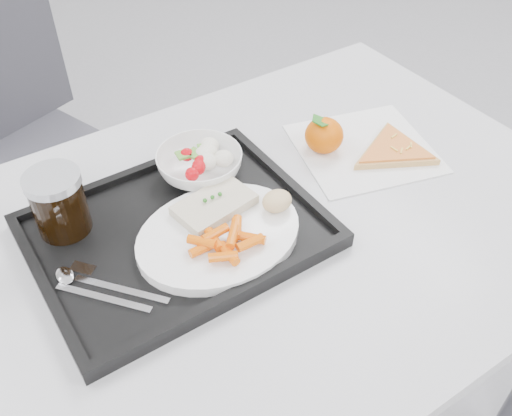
{
  "coord_description": "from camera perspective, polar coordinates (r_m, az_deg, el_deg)",
  "views": [
    {
      "loc": [
        -0.36,
        -0.27,
        1.42
      ],
      "look_at": [
        0.03,
        0.32,
        0.77
      ],
      "focal_mm": 40.0,
      "sensor_mm": 36.0,
      "label": 1
    }
  ],
  "objects": [
    {
      "name": "table",
      "position": [
        1.0,
        -0.8,
        -4.73
      ],
      "size": [
        1.2,
        0.8,
        0.75
      ],
      "color": "silver",
      "rests_on": "ground"
    },
    {
      "name": "chair",
      "position": [
        1.67,
        -22.71,
        7.38
      ],
      "size": [
        0.54,
        0.54,
        0.93
      ],
      "color": "#36353C",
      "rests_on": "ground"
    },
    {
      "name": "tray",
      "position": [
        0.94,
        -7.89,
        -2.45
      ],
      "size": [
        0.45,
        0.35,
        0.03
      ],
      "color": "black",
      "rests_on": "table"
    },
    {
      "name": "dinner_plate",
      "position": [
        0.9,
        -3.74,
        -2.75
      ],
      "size": [
        0.27,
        0.27,
        0.02
      ],
      "color": "white",
      "rests_on": "tray"
    },
    {
      "name": "fish_fillet",
      "position": [
        0.93,
        -4.18,
        0.32
      ],
      "size": [
        0.14,
        0.1,
        0.02
      ],
      "color": "beige",
      "rests_on": "dinner_plate"
    },
    {
      "name": "bread_roll",
      "position": [
        0.92,
        2.11,
        0.71
      ],
      "size": [
        0.06,
        0.06,
        0.03
      ],
      "color": "#E0B97F",
      "rests_on": "dinner_plate"
    },
    {
      "name": "salad_bowl",
      "position": [
        1.02,
        -5.66,
        4.35
      ],
      "size": [
        0.15,
        0.15,
        0.05
      ],
      "color": "white",
      "rests_on": "tray"
    },
    {
      "name": "cola_glass",
      "position": [
        0.94,
        -19.15,
        0.57
      ],
      "size": [
        0.09,
        0.09,
        0.11
      ],
      "color": "black",
      "rests_on": "tray"
    },
    {
      "name": "cutlery",
      "position": [
        0.88,
        -15.9,
        -7.44
      ],
      "size": [
        0.13,
        0.16,
        0.01
      ],
      "color": "silver",
      "rests_on": "tray"
    },
    {
      "name": "napkin",
      "position": [
        1.13,
        10.74,
        5.88
      ],
      "size": [
        0.31,
        0.3,
        0.0
      ],
      "color": "white",
      "rests_on": "table"
    },
    {
      "name": "tangerine",
      "position": [
        1.1,
        6.82,
        7.25
      ],
      "size": [
        0.1,
        0.1,
        0.07
      ],
      "color": "orange",
      "rests_on": "napkin"
    },
    {
      "name": "pizza_slice",
      "position": [
        1.12,
        13.61,
        5.64
      ],
      "size": [
        0.2,
        0.2,
        0.02
      ],
      "color": "tan",
      "rests_on": "napkin"
    },
    {
      "name": "carrot_pile",
      "position": [
        0.87,
        -2.96,
        -3.26
      ],
      "size": [
        0.11,
        0.08,
        0.02
      ],
      "color": "#E25B07",
      "rests_on": "dinner_plate"
    },
    {
      "name": "salad_contents",
      "position": [
        1.02,
        -5.06,
        5.09
      ],
      "size": [
        0.1,
        0.09,
        0.03
      ],
      "color": "#BC060E",
      "rests_on": "salad_bowl"
    }
  ]
}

